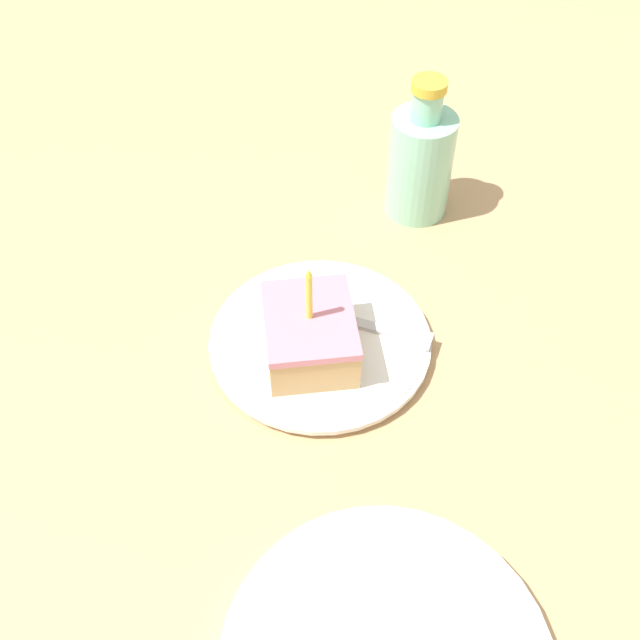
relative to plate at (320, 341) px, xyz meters
The scene contains 5 objects.
ground_plane 0.04m from the plate, 64.96° to the right, with size 2.40×2.40×0.04m.
plate is the anchor object (origin of this frame).
cake_slice 0.04m from the plate, 47.29° to the left, with size 0.09×0.11×0.12m.
fork 0.05m from the plate, 164.83° to the right, with size 0.18×0.10×0.00m.
bottle 0.28m from the plate, 124.80° to the right, with size 0.08×0.08×0.19m.
Camera 1 is at (0.05, 0.55, 0.64)m, focal length 42.00 mm.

